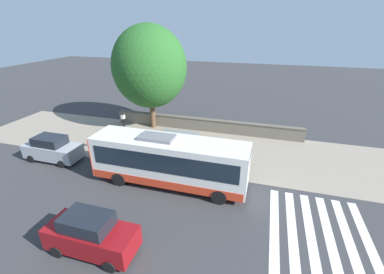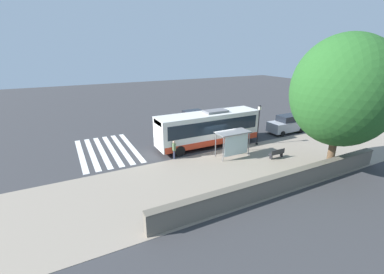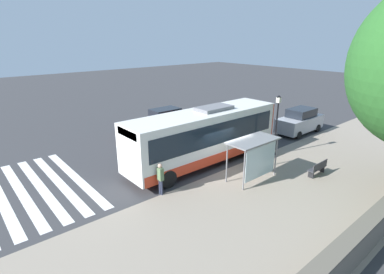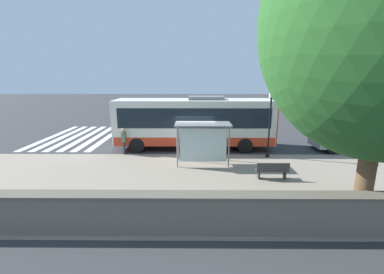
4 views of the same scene
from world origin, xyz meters
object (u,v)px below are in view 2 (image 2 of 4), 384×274
object	(u,v)px
street_lamp_near	(259,122)
parked_car_behind_bus	(287,124)
bench	(277,153)
bus	(209,128)
pedestrian	(174,148)
bus_shelter	(234,137)
parked_car_far_lane	(192,119)
shade_tree	(343,91)

from	to	relation	value
street_lamp_near	parked_car_behind_bus	bearing A→B (deg)	-74.48
bench	bus	bearing A→B (deg)	33.47
pedestrian	bus	bearing A→B (deg)	-70.26
bus_shelter	bench	world-z (taller)	bus_shelter
pedestrian	parked_car_behind_bus	world-z (taller)	parked_car_behind_bus
pedestrian	parked_car_far_lane	distance (m)	10.33
bus	parked_car_far_lane	xyz separation A→B (m)	(6.67, -1.59, -0.84)
bus_shelter	pedestrian	xyz separation A→B (m)	(2.00, 5.04, -0.94)
bus_shelter	street_lamp_near	bearing A→B (deg)	-70.45
bus_shelter	bench	distance (m)	4.24
pedestrian	bench	size ratio (longest dim) A/B	1.10
bench	parked_car_far_lane	bearing A→B (deg)	10.18
pedestrian	street_lamp_near	xyz separation A→B (m)	(-0.53, -9.17, 1.47)
pedestrian	street_lamp_near	size ratio (longest dim) A/B	0.41
bus	parked_car_behind_bus	distance (m)	10.63
parked_car_far_lane	bus	bearing A→B (deg)	166.62
bench	street_lamp_near	distance (m)	4.21
parked_car_far_lane	street_lamp_near	bearing A→B (deg)	-161.12
pedestrian	parked_car_behind_bus	xyz separation A→B (m)	(1.12, -15.15, -0.01)
bus_shelter	pedestrian	distance (m)	5.50
bus_shelter	bench	bearing A→B (deg)	-122.54
bus_shelter	street_lamp_near	size ratio (longest dim) A/B	0.74
bus	street_lamp_near	xyz separation A→B (m)	(-2.17, -4.61, 0.62)
street_lamp_near	parked_car_far_lane	world-z (taller)	street_lamp_near
street_lamp_near	shade_tree	size ratio (longest dim) A/B	0.40
bus	parked_car_behind_bus	world-z (taller)	bus
bus	parked_car_behind_bus	bearing A→B (deg)	-92.79
street_lamp_near	bus_shelter	bearing A→B (deg)	109.55
bus_shelter	pedestrian	size ratio (longest dim) A/B	1.80
bench	street_lamp_near	world-z (taller)	street_lamp_near
parked_car_far_lane	bus_shelter	bearing A→B (deg)	173.83
shade_tree	bench	bearing A→B (deg)	25.05
bus	pedestrian	bearing A→B (deg)	109.74
bus_shelter	street_lamp_near	distance (m)	4.42
bench	bus_shelter	bearing A→B (deg)	57.46
bench	street_lamp_near	size ratio (longest dim) A/B	0.38
bus	parked_car_behind_bus	size ratio (longest dim) A/B	2.32
parked_car_behind_bus	pedestrian	bearing A→B (deg)	94.25
bus_shelter	bench	size ratio (longest dim) A/B	1.97
street_lamp_near	parked_car_far_lane	xyz separation A→B (m)	(8.84, 3.02, -1.46)
bus_shelter	shade_tree	world-z (taller)	shade_tree
pedestrian	parked_car_behind_bus	bearing A→B (deg)	-85.75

